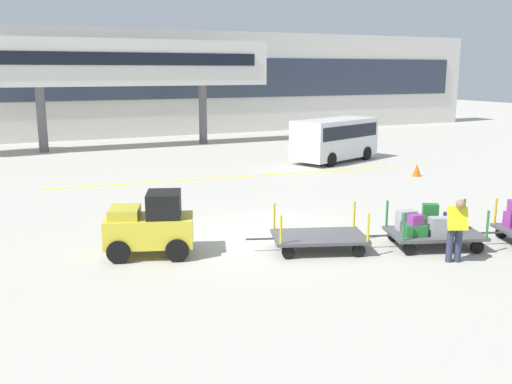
% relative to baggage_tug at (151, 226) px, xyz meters
% --- Properties ---
extents(ground_plane, '(120.00, 120.00, 0.00)m').
position_rel_baggage_tug_xyz_m(ground_plane, '(3.43, 0.26, -0.75)').
color(ground_plane, '#B2ADA0').
extents(apron_lead_line, '(15.65, 1.64, 0.01)m').
position_rel_baggage_tug_xyz_m(apron_lead_line, '(5.92, 8.81, -0.75)').
color(apron_lead_line, yellow).
rests_on(apron_lead_line, ground_plane).
extents(terminal_building, '(60.63, 2.51, 7.19)m').
position_rel_baggage_tug_xyz_m(terminal_building, '(3.43, 26.23, 2.85)').
color(terminal_building, silver).
rests_on(terminal_building, ground_plane).
extents(jet_bridge, '(19.17, 3.00, 6.19)m').
position_rel_baggage_tug_xyz_m(jet_bridge, '(2.09, 20.25, 4.10)').
color(jet_bridge, silver).
rests_on(jet_bridge, ground_plane).
extents(baggage_tug, '(2.35, 1.80, 1.58)m').
position_rel_baggage_tug_xyz_m(baggage_tug, '(0.00, 0.00, 0.00)').
color(baggage_tug, gold).
rests_on(baggage_tug, ground_plane).
extents(baggage_cart_lead, '(3.07, 2.09, 1.10)m').
position_rel_baggage_tug_xyz_m(baggage_cart_lead, '(3.92, -1.38, -0.41)').
color(baggage_cart_lead, '#4C4C4F').
rests_on(baggage_cart_lead, ground_plane).
extents(baggage_cart_middle, '(3.07, 2.09, 1.10)m').
position_rel_baggage_tug_xyz_m(baggage_cart_middle, '(6.68, -2.32, -0.24)').
color(baggage_cart_middle, '#4C4C4F').
rests_on(baggage_cart_middle, ground_plane).
extents(baggage_handler, '(0.54, 0.55, 1.56)m').
position_rel_baggage_tug_xyz_m(baggage_handler, '(6.35, -3.53, 0.11)').
color(baggage_handler, '#2D334C').
rests_on(baggage_handler, ground_plane).
extents(shuttle_van, '(5.16, 3.50, 2.10)m').
position_rel_baggage_tug_xyz_m(shuttle_van, '(12.10, 10.75, 0.48)').
color(shuttle_van, silver).
rests_on(shuttle_van, ground_plane).
extents(safety_cone_near, '(0.36, 0.36, 0.55)m').
position_rel_baggage_tug_xyz_m(safety_cone_near, '(13.06, 5.73, -0.48)').
color(safety_cone_near, '#EA590F').
rests_on(safety_cone_near, ground_plane).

